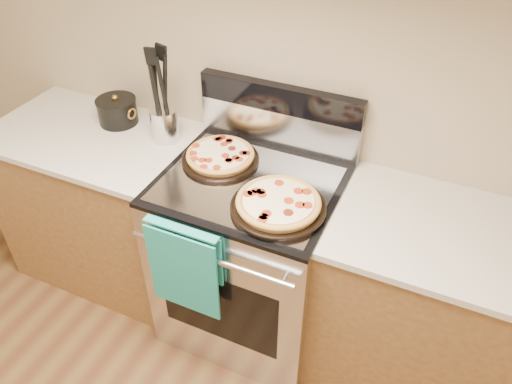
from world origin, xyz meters
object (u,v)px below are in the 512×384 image
at_px(utensil_crock, 165,125).
at_px(range_body, 251,258).
at_px(saucepan, 118,112).
at_px(pepperoni_pizza_back, 220,156).
at_px(pepperoni_pizza_front, 278,204).

bearing_deg(utensil_crock, range_body, -15.50).
distance_m(range_body, saucepan, 0.98).
relative_size(pepperoni_pizza_back, saucepan, 1.76).
bearing_deg(range_body, pepperoni_pizza_front, -35.84).
xyz_separation_m(pepperoni_pizza_front, utensil_crock, (-0.69, 0.27, 0.04)).
height_order(range_body, pepperoni_pizza_front, pepperoni_pizza_front).
bearing_deg(saucepan, pepperoni_pizza_front, -17.30).
distance_m(pepperoni_pizza_back, utensil_crock, 0.34).
distance_m(pepperoni_pizza_front, saucepan, 1.04).
relative_size(pepperoni_pizza_front, utensil_crock, 2.33).
height_order(pepperoni_pizza_front, saucepan, saucepan).
xyz_separation_m(range_body, saucepan, (-0.81, 0.18, 0.52)).
height_order(range_body, utensil_crock, utensil_crock).
distance_m(range_body, pepperoni_pizza_back, 0.53).
xyz_separation_m(range_body, utensil_crock, (-0.51, 0.14, 0.54)).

